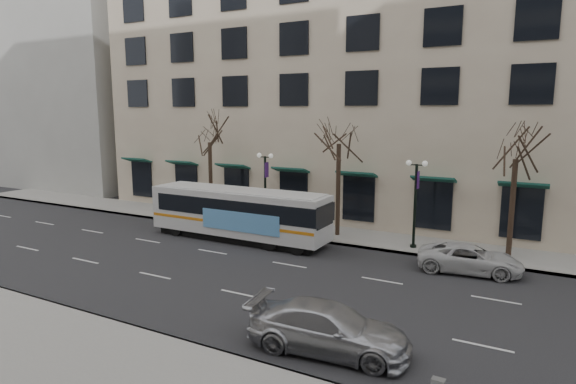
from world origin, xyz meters
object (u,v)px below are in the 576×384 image
Objects in this scene: city_bus at (239,213)px; tree_far_left at (209,129)px; lamp_post_left at (265,187)px; tree_far_mid at (339,128)px; tree_far_right at (517,141)px; white_pickup at (470,259)px; silver_car at (328,328)px; lamp_post_right at (415,200)px.

tree_far_left is at bearing 143.96° from city_bus.
city_bus is at bearing -91.60° from lamp_post_left.
tree_far_mid is at bearing 35.43° from city_bus.
tree_far_right is at bearing -0.00° from tree_far_mid.
city_bus is at bearing -144.67° from tree_far_mid.
city_bus is 13.57m from white_pickup.
tree_far_mid is 10.01m from tree_far_right.
tree_far_right is 1.62× the size of white_pickup.
tree_far_mid reaches higher than white_pickup.
tree_far_left is 19.67m from white_pickup.
lamp_post_left is 13.88m from white_pickup.
silver_car is at bearing -44.26° from city_bus.
lamp_post_left is 3.23m from city_bus.
lamp_post_right is (-4.99, -0.60, -3.48)m from tree_far_right.
city_bus reaches higher than white_pickup.
tree_far_right is 6.75m from white_pickup.
tree_far_right is 0.68× the size of city_bus.
lamp_post_right is (15.01, -0.60, -3.75)m from tree_far_left.
tree_far_mid is 1.64× the size of lamp_post_left.
white_pickup is (8.45, -3.22, -6.21)m from tree_far_mid.
lamp_post_left is at bearing 31.96° from silver_car.
tree_far_right reaches higher than silver_car.
city_bus is 2.15× the size of silver_car.
city_bus is at bearing -166.58° from tree_far_right.
lamp_post_right is at bearing -6.83° from tree_far_mid.
lamp_post_left is at bearing -173.15° from tree_far_mid.
silver_car is (0.46, -13.31, -2.14)m from lamp_post_right.
lamp_post_left is (5.01, -0.60, -3.75)m from tree_far_left.
tree_far_mid is 8.08m from city_bus.
tree_far_left is 21.62m from silver_car.
lamp_post_right is 4.87m from white_pickup.
tree_far_right is 6.11m from lamp_post_right.
lamp_post_right is at bearing 0.00° from lamp_post_left.
silver_car is (-4.53, -13.91, -5.62)m from tree_far_right.
tree_far_mid is 6.41m from lamp_post_right.
silver_car is (10.46, -13.31, -2.14)m from lamp_post_left.
tree_far_left is 6.29m from lamp_post_left.
silver_car is at bearing -68.54° from tree_far_mid.
tree_far_right is (20.00, 0.00, -0.28)m from tree_far_left.
tree_far_mid is 1.64× the size of lamp_post_right.
lamp_post_left is 0.44× the size of city_bus.
lamp_post_left is at bearing 180.00° from lamp_post_right.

